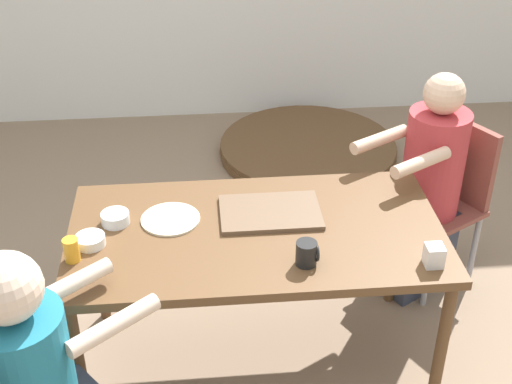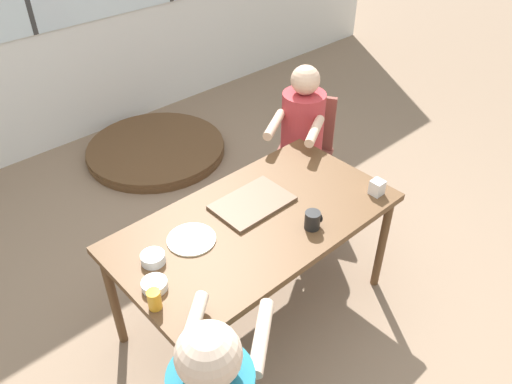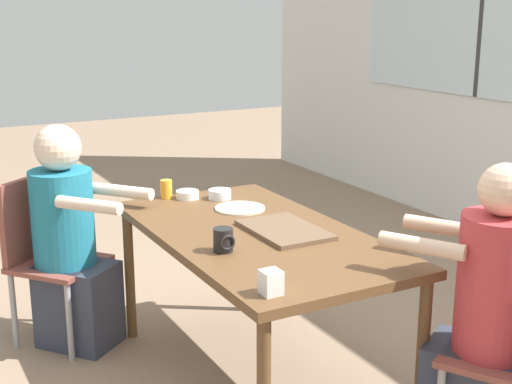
{
  "view_description": "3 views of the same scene",
  "coord_description": "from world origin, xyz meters",
  "views": [
    {
      "loc": [
        -0.22,
        -2.36,
        2.4
      ],
      "look_at": [
        0.0,
        0.0,
        0.91
      ],
      "focal_mm": 50.0,
      "sensor_mm": 36.0,
      "label": 1
    },
    {
      "loc": [
        -1.35,
        -1.48,
        2.43
      ],
      "look_at": [
        0.0,
        0.0,
        0.91
      ],
      "focal_mm": 35.0,
      "sensor_mm": 36.0,
      "label": 2
    },
    {
      "loc": [
        2.63,
        -1.43,
        1.69
      ],
      "look_at": [
        0.0,
        0.0,
        0.91
      ],
      "focal_mm": 50.0,
      "sensor_mm": 36.0,
      "label": 3
    }
  ],
  "objects": [
    {
      "name": "ground_plane",
      "position": [
        0.0,
        0.0,
        0.0
      ],
      "size": [
        16.0,
        16.0,
        0.0
      ],
      "primitive_type": "plane",
      "color": "#8C725B"
    },
    {
      "name": "dining_table",
      "position": [
        0.0,
        0.0,
        0.66
      ],
      "size": [
        1.53,
        0.81,
        0.73
      ],
      "color": "brown",
      "rests_on": "ground_plane"
    },
    {
      "name": "chair_for_man_blue_shirt",
      "position": [
        -0.91,
        -0.74,
        0.51
      ],
      "size": [
        0.56,
        0.56,
        0.85
      ],
      "rotation": [
        0.0,
        0.0,
        -0.89
      ],
      "color": "brown",
      "rests_on": "ground_plane"
    },
    {
      "name": "person_woman_green_shirt",
      "position": [
        0.88,
        0.5,
        0.53
      ],
      "size": [
        0.6,
        0.52,
        1.16
      ],
      "rotation": [
        0.0,
        0.0,
        -4.19
      ],
      "color": "#333847",
      "rests_on": "ground_plane"
    },
    {
      "name": "person_man_blue_shirt",
      "position": [
        -0.79,
        -0.64,
        0.52
      ],
      "size": [
        0.63,
        0.59,
        1.14
      ],
      "rotation": [
        0.0,
        0.0,
        -0.89
      ],
      "color": "#333847",
      "rests_on": "ground_plane"
    },
    {
      "name": "food_tray_dark",
      "position": [
        0.07,
        0.11,
        0.74
      ],
      "size": [
        0.42,
        0.28,
        0.02
      ],
      "color": "brown",
      "rests_on": "dining_table"
    },
    {
      "name": "coffee_mug",
      "position": [
        0.17,
        -0.24,
        0.78
      ],
      "size": [
        0.09,
        0.08,
        0.1
      ],
      "color": "black",
      "rests_on": "dining_table"
    },
    {
      "name": "juice_glass",
      "position": [
        -0.72,
        -0.14,
        0.78
      ],
      "size": [
        0.06,
        0.06,
        0.1
      ],
      "color": "gold",
      "rests_on": "dining_table"
    },
    {
      "name": "milk_carton_small",
      "position": [
        0.65,
        -0.29,
        0.77
      ],
      "size": [
        0.07,
        0.07,
        0.09
      ],
      "color": "silver",
      "rests_on": "dining_table"
    },
    {
      "name": "bowl_white_shallow",
      "position": [
        -0.66,
        -0.05,
        0.75
      ],
      "size": [
        0.12,
        0.12,
        0.04
      ],
      "color": "white",
      "rests_on": "dining_table"
    },
    {
      "name": "bowl_cereal",
      "position": [
        -0.57,
        0.1,
        0.75
      ],
      "size": [
        0.12,
        0.12,
        0.05
      ],
      "color": "silver",
      "rests_on": "dining_table"
    },
    {
      "name": "plate_tortillas",
      "position": [
        -0.35,
        0.1,
        0.73
      ],
      "size": [
        0.25,
        0.25,
        0.01
      ],
      "color": "beige",
      "rests_on": "dining_table"
    }
  ]
}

